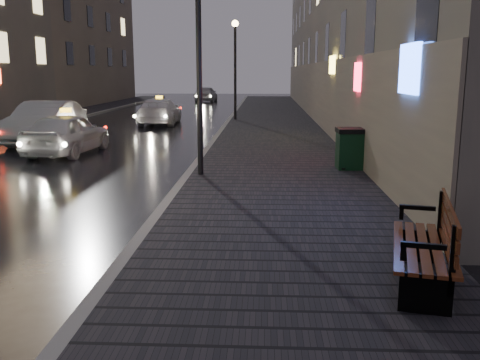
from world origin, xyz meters
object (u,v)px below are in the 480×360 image
object	(u,v)px
lamp_far	(235,57)
car_left_mid	(45,122)
taxi_mid	(160,111)
bench	(430,245)
lamp_near	(199,41)
trash_bin	(350,148)
taxi_near	(67,133)
car_far	(206,94)

from	to	relation	value
lamp_far	car_left_mid	bearing A→B (deg)	-127.20
lamp_far	taxi_mid	world-z (taller)	lamp_far
lamp_far	bench	size ratio (longest dim) A/B	2.46
lamp_near	trash_bin	world-z (taller)	lamp_near
trash_bin	car_left_mid	world-z (taller)	car_left_mid
bench	taxi_mid	bearing A→B (deg)	122.59
lamp_far	taxi_near	bearing A→B (deg)	-112.78
taxi_mid	car_far	size ratio (longest dim) A/B	1.11
lamp_far	car_left_mid	xyz separation A→B (m)	(-6.90, -9.09, -2.68)
taxi_near	car_far	size ratio (longest dim) A/B	0.99
taxi_mid	car_far	world-z (taller)	car_far
bench	trash_bin	world-z (taller)	trash_bin
bench	car_left_mid	size ratio (longest dim) A/B	0.44
bench	taxi_near	distance (m)	14.20
taxi_mid	car_left_mid	bearing A→B (deg)	66.40
trash_bin	taxi_near	world-z (taller)	taxi_near
trash_bin	bench	bearing A→B (deg)	-93.74
car_left_mid	car_far	xyz separation A→B (m)	(3.13, 28.71, -0.09)
lamp_near	taxi_mid	size ratio (longest dim) A/B	1.13
bench	car_left_mid	distance (m)	17.58
lamp_far	car_far	xyz separation A→B (m)	(-3.77, 19.62, -2.77)
lamp_near	bench	bearing A→B (deg)	-62.60
lamp_near	car_left_mid	distance (m)	10.13
lamp_near	taxi_near	distance (m)	7.04
bench	lamp_near	bearing A→B (deg)	130.66
lamp_far	taxi_mid	xyz separation A→B (m)	(-3.92, -1.44, -2.81)
car_left_mid	taxi_mid	world-z (taller)	car_left_mid
lamp_near	car_far	distance (m)	35.92
lamp_far	car_far	distance (m)	20.17
car_left_mid	car_far	world-z (taller)	car_left_mid
bench	car_far	xyz separation A→B (m)	(-7.46, 42.74, 0.04)
taxi_near	taxi_mid	bearing A→B (deg)	-91.30
lamp_near	car_left_mid	bearing A→B (deg)	134.97
car_left_mid	car_far	bearing A→B (deg)	84.18
lamp_near	bench	size ratio (longest dim) A/B	2.46
taxi_mid	car_far	distance (m)	21.06
lamp_far	trash_bin	distance (m)	15.76
lamp_far	bench	xyz separation A→B (m)	(3.69, -23.12, -2.82)
lamp_far	trash_bin	world-z (taller)	lamp_far
taxi_near	car_far	world-z (taller)	car_far
taxi_near	car_left_mid	world-z (taller)	car_left_mid
bench	lamp_far	bearing A→B (deg)	112.33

